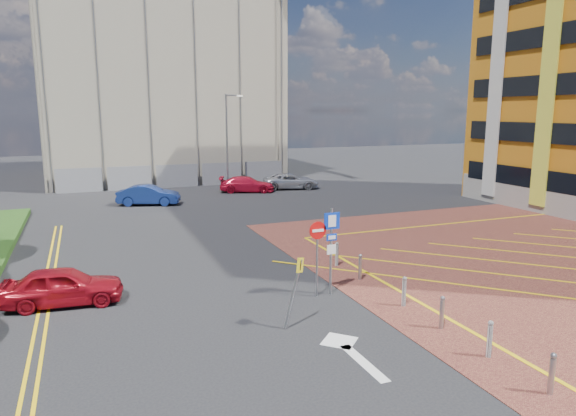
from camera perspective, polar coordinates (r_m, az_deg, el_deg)
ground at (r=18.04m, az=4.72°, el=-10.74°), size 140.00×140.00×0.00m
lamp_back at (r=44.60m, az=-6.71°, el=7.80°), size 1.53×0.16×8.00m
sign_cluster at (r=18.40m, az=4.27°, el=-3.90°), size 1.17×0.12×3.20m
warning_sign at (r=15.77m, az=0.85°, el=-8.39°), size 0.74×0.42×2.25m
bollard_row at (r=17.68m, az=14.00°, el=-9.87°), size 0.14×11.14×0.90m
construction_building at (r=55.68m, az=-14.43°, el=14.96°), size 21.20×19.20×22.00m
construction_fence at (r=46.14m, az=-10.97°, el=3.59°), size 21.60×0.06×2.00m
car_red_left at (r=19.46m, az=-23.70°, el=-7.93°), size 4.07×1.96×1.34m
car_blue_back at (r=37.76m, az=-15.22°, el=1.40°), size 4.57×2.81×1.42m
car_red_back at (r=42.39m, az=-4.59°, el=2.65°), size 4.81×3.21×1.30m
car_silver_back at (r=44.01m, az=0.32°, el=3.00°), size 5.13×3.24×1.32m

